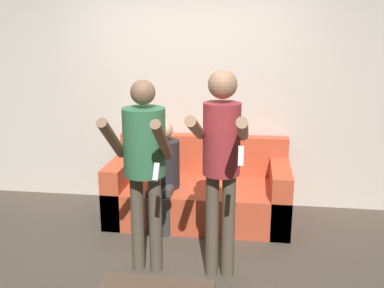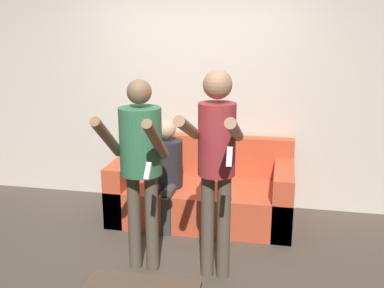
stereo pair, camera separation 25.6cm
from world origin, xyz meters
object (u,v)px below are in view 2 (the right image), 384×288
Objects in this scene: person_standing_left at (140,155)px; person_seated at (166,169)px; person_standing_right at (216,154)px; couch at (203,193)px.

person_seated is at bearing 92.70° from person_standing_left.
person_standing_right is at bearing -55.02° from person_seated.
person_seated is (-0.04, 0.94, -0.42)m from person_standing_left.
couch is 1.10× the size of person_standing_right.
person_standing_left reaches higher than person_seated.
person_seated is at bearing 124.98° from person_standing_right.
person_standing_right reaches higher than person_standing_left.
person_standing_right is at bearing -0.85° from person_standing_left.
couch is at bearing 33.19° from person_seated.
person_standing_left is at bearing -87.30° from person_seated.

